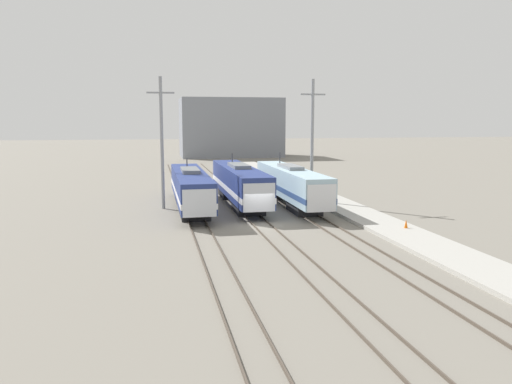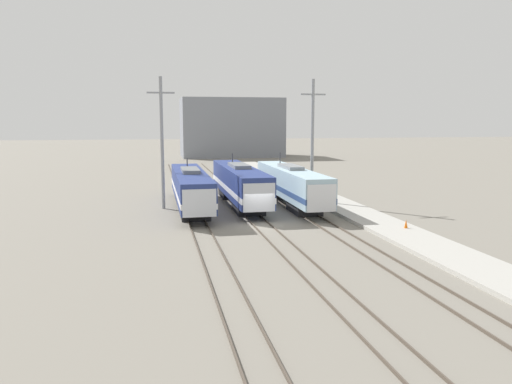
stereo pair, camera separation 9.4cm
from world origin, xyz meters
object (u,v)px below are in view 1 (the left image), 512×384
(locomotive_far_right, at_px, (291,185))
(catenary_tower_left, at_px, (162,141))
(locomotive_center, at_px, (240,184))
(catenary_tower_right, at_px, (312,140))
(traffic_cone, at_px, (406,224))
(locomotive_far_left, at_px, (191,188))

(locomotive_far_right, distance_m, catenary_tower_left, 13.66)
(locomotive_center, bearing_deg, catenary_tower_left, -174.46)
(locomotive_far_right, bearing_deg, catenary_tower_right, 10.59)
(traffic_cone, bearing_deg, catenary_tower_right, 102.16)
(catenary_tower_left, bearing_deg, traffic_cone, -38.05)
(locomotive_far_left, height_order, locomotive_far_right, locomotive_far_right)
(locomotive_far_left, distance_m, catenary_tower_right, 13.37)
(locomotive_center, bearing_deg, catenary_tower_right, -5.80)
(locomotive_center, relative_size, traffic_cone, 30.50)
(locomotive_center, height_order, locomotive_far_right, locomotive_far_right)
(locomotive_center, height_order, catenary_tower_left, catenary_tower_left)
(locomotive_far_left, height_order, locomotive_center, locomotive_center)
(locomotive_far_left, xyz_separation_m, traffic_cone, (15.62, -13.48, -1.42))
(locomotive_far_right, bearing_deg, traffic_cone, -68.83)
(catenary_tower_left, height_order, catenary_tower_right, same)
(catenary_tower_left, distance_m, catenary_tower_right, 15.18)
(catenary_tower_right, height_order, traffic_cone, catenary_tower_right)
(locomotive_far_left, bearing_deg, catenary_tower_left, 162.96)
(locomotive_center, distance_m, catenary_tower_right, 8.68)
(catenary_tower_left, bearing_deg, catenary_tower_right, 0.00)
(catenary_tower_right, bearing_deg, locomotive_far_left, -176.31)
(locomotive_far_right, distance_m, catenary_tower_right, 5.07)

